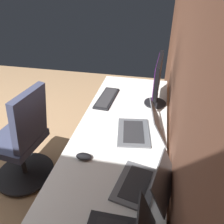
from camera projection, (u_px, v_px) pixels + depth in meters
wall_back at (192, 65)px, 1.31m from camera, size 4.46×0.10×2.60m
desk at (119, 145)px, 1.67m from camera, size 2.19×0.69×0.73m
monitor_primary at (158, 79)px, 1.93m from camera, size 0.47×0.20×0.43m
laptop_leftmost at (147, 183)px, 1.23m from camera, size 0.36×0.36×0.20m
laptop_center at (143, 128)px, 1.65m from camera, size 0.39×0.39×0.22m
keyboard_main at (107, 98)px, 2.12m from camera, size 0.43×0.17×0.02m
mouse_main at (84, 156)px, 1.45m from camera, size 0.06×0.10×0.03m
office_chair at (23, 142)px, 2.01m from camera, size 0.56×0.58×0.97m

